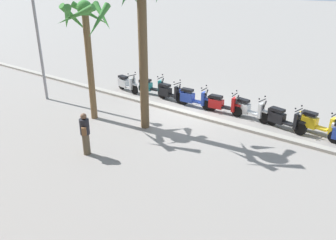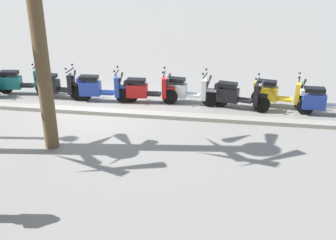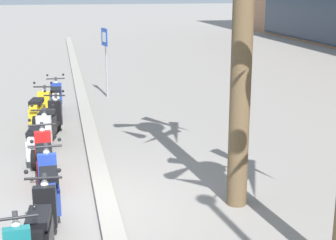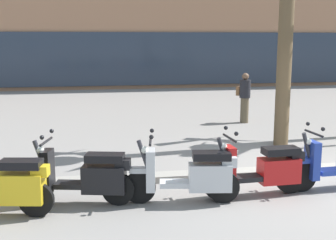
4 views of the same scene
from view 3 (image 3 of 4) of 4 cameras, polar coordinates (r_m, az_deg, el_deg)
ground_plane at (r=9.25m, az=-8.93°, el=-9.75°), size 200.00×200.00×0.00m
curb_strip at (r=9.24m, az=-6.91°, el=-9.29°), size 60.00×0.36×0.12m
scooter_blue_far_back at (r=15.75m, az=-12.38°, el=2.20°), size 1.74×0.56×1.17m
scooter_yellow_second_in_line at (r=14.46m, az=-14.17°, el=0.96°), size 1.85×0.66×1.17m
scooter_black_tail_end at (r=13.26m, az=-13.07°, el=-0.27°), size 1.80×0.71×1.17m
scooter_silver_mid_front at (r=11.67m, az=-14.21°, el=-2.39°), size 1.86×0.63×1.17m
scooter_red_gap_after_mid at (r=10.46m, az=-13.67°, el=-4.42°), size 1.82×0.56×1.17m
scooter_blue_lead_nearest at (r=8.99m, az=-13.16°, el=-7.47°), size 1.84×0.56×1.17m
scooter_black_mid_centre at (r=7.63m, az=-13.94°, el=-11.83°), size 1.74×0.56×1.17m
crossing_sign at (r=17.89m, az=-6.96°, el=7.30°), size 0.59×0.18×2.40m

